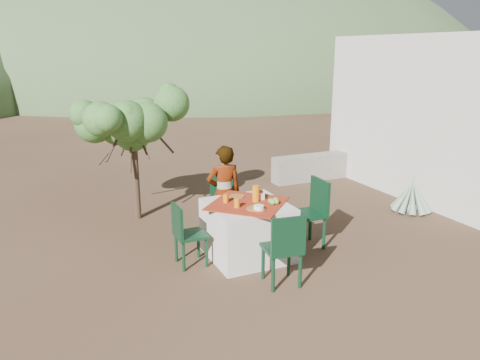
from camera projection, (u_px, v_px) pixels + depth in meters
name	position (u px, v px, depth m)	size (l,w,h in m)	color
ground	(243.00, 273.00, 5.92)	(160.00, 160.00, 0.00)	#362318
table	(247.00, 230.00, 6.32)	(1.30, 1.30, 0.76)	silver
chair_far	(224.00, 199.00, 7.24)	(0.49, 0.49, 0.89)	black
chair_near	(284.00, 247.00, 5.46)	(0.47, 0.47, 0.91)	black
chair_left	(185.00, 232.00, 6.02)	(0.39, 0.39, 0.84)	black
chair_right	(312.00, 210.00, 6.62)	(0.46, 0.46, 0.98)	black
person	(224.00, 193.00, 6.83)	(0.52, 0.34, 1.42)	#8C6651
shrub_tree	(135.00, 128.00, 7.52)	(1.63, 1.60, 1.92)	#3F301F
agave	(412.00, 198.00, 8.12)	(0.69, 0.70, 0.74)	gray
guesthouse	(460.00, 113.00, 9.32)	(3.20, 4.20, 3.00)	beige
stone_wall	(327.00, 165.00, 10.26)	(2.60, 0.35, 0.55)	gray
hill_near_right	(197.00, 81.00, 42.27)	(48.00, 48.00, 20.00)	#3B5B33
hill_far_center	(6.00, 76.00, 49.96)	(60.00, 60.00, 24.00)	slate
hill_far_right	(294.00, 72.00, 57.39)	(36.00, 36.00, 14.00)	slate
plate_far	(237.00, 196.00, 6.48)	(0.21, 0.21, 0.01)	brown
plate_near	(255.00, 209.00, 5.98)	(0.21, 0.21, 0.01)	brown
glass_far	(226.00, 198.00, 6.23)	(0.07, 0.07, 0.11)	orange
glass_near	(237.00, 203.00, 6.03)	(0.07, 0.07, 0.12)	orange
juice_pitcher	(256.00, 194.00, 6.26)	(0.10, 0.10, 0.22)	orange
bowl_plate	(259.00, 210.00, 5.94)	(0.17, 0.17, 0.01)	brown
white_bowl	(259.00, 207.00, 5.94)	(0.13, 0.13, 0.05)	white
jar_left	(261.00, 194.00, 6.45)	(0.06, 0.06, 0.09)	#D25925
jar_right	(260.00, 193.00, 6.47)	(0.07, 0.07, 0.11)	#D25925
napkin_holder	(262.00, 197.00, 6.34)	(0.07, 0.04, 0.09)	white
fruit_cluster	(274.00, 201.00, 6.17)	(0.15, 0.14, 0.08)	#6E9D39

